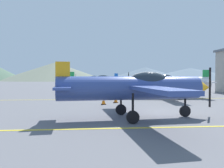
# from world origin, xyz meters

# --- Properties ---
(ground_plane) EXTENTS (400.00, 400.00, 0.00)m
(ground_plane) POSITION_xyz_m (0.00, 0.00, 0.00)
(ground_plane) COLOR slate
(apron_line_near) EXTENTS (80.00, 0.16, 0.01)m
(apron_line_near) POSITION_xyz_m (0.00, -3.33, 0.01)
(apron_line_near) COLOR yellow
(apron_line_near) RESTS_ON ground_plane
(apron_line_far) EXTENTS (80.00, 0.16, 0.01)m
(apron_line_far) POSITION_xyz_m (0.00, 8.07, 0.01)
(apron_line_far) COLOR yellow
(apron_line_far) RESTS_ON ground_plane
(airplane_near) EXTENTS (7.86, 9.02, 2.70)m
(airplane_near) POSITION_xyz_m (-0.76, -1.37, 1.52)
(airplane_near) COLOR #33478C
(airplane_near) RESTS_ON ground_plane
(airplane_mid) EXTENTS (7.82, 9.00, 2.70)m
(airplane_mid) POSITION_xyz_m (4.42, 8.58, 1.52)
(airplane_mid) COLOR silver
(airplane_mid) RESTS_ON ground_plane
(airplane_far) EXTENTS (7.82, 9.00, 2.70)m
(airplane_far) POSITION_xyz_m (-2.14, 17.15, 1.52)
(airplane_far) COLOR white
(airplane_far) RESTS_ON ground_plane
(airplane_back) EXTENTS (7.87, 9.02, 2.70)m
(airplane_back) POSITION_xyz_m (-2.03, 28.31, 1.52)
(airplane_back) COLOR white
(airplane_back) RESTS_ON ground_plane
(traffic_cone_front) EXTENTS (0.36, 0.36, 0.59)m
(traffic_cone_front) POSITION_xyz_m (-2.08, 4.25, 0.29)
(traffic_cone_front) COLOR black
(traffic_cone_front) RESTS_ON ground_plane
(traffic_cone_side) EXTENTS (0.36, 0.36, 0.59)m
(traffic_cone_side) POSITION_xyz_m (-1.08, 5.34, 0.29)
(traffic_cone_side) COLOR black
(traffic_cone_side) RESTS_ON ground_plane
(hill_centerleft) EXTENTS (60.75, 60.75, 10.52)m
(hill_centerleft) POSITION_xyz_m (-24.75, 118.37, 5.26)
(hill_centerleft) COLOR slate
(hill_centerleft) RESTS_ON ground_plane
(hill_centerright) EXTENTS (52.84, 52.84, 8.08)m
(hill_centerright) POSITION_xyz_m (29.11, 122.18, 4.04)
(hill_centerright) COLOR slate
(hill_centerright) RESTS_ON ground_plane
(hill_right) EXTENTS (79.83, 79.83, 8.93)m
(hill_right) POSITION_xyz_m (70.07, 149.79, 4.47)
(hill_right) COLOR slate
(hill_right) RESTS_ON ground_plane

